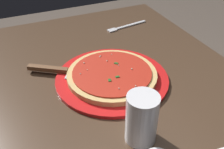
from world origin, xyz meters
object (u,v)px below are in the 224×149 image
(cup_tall_drink, at_px, (142,118))
(fork, at_px, (125,27))
(pizza, at_px, (112,74))
(pizza_server, at_px, (60,71))
(serving_plate, at_px, (112,78))

(cup_tall_drink, xyz_separation_m, fork, (0.56, -0.23, -0.06))
(pizza, height_order, pizza_server, pizza)
(pizza, bearing_deg, cup_tall_drink, 172.24)
(pizza, relative_size, pizza_server, 1.31)
(serving_plate, bearing_deg, pizza, -6.04)
(pizza_server, relative_size, cup_tall_drink, 1.67)
(serving_plate, relative_size, pizza_server, 1.65)
(serving_plate, bearing_deg, fork, -32.10)
(serving_plate, height_order, cup_tall_drink, cup_tall_drink)
(pizza, height_order, fork, pizza)
(serving_plate, height_order, fork, serving_plate)
(serving_plate, bearing_deg, cup_tall_drink, 172.24)
(serving_plate, relative_size, cup_tall_drink, 2.76)
(pizza_server, xyz_separation_m, cup_tall_drink, (-0.33, -0.10, 0.05))
(serving_plate, height_order, pizza_server, pizza_server)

